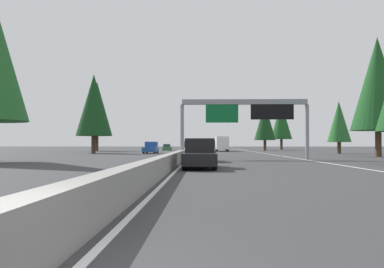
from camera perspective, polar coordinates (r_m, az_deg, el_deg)
The scene contains 17 objects.
ground_plane at distance 64.05m, azimuth 0.03°, elevation -2.80°, with size 320.00×320.00×0.00m, color #38383A.
median_barrier at distance 84.04m, azimuth 0.20°, elevation -2.17°, with size 180.00×0.56×0.90m, color gray.
shoulder_stripe_right at distance 74.66m, azimuth 9.12°, elevation -2.59°, with size 160.00×0.16×0.01m, color silver.
shoulder_stripe_median at distance 74.04m, azimuth 0.43°, elevation -2.61°, with size 160.00×0.16×0.01m, color silver.
sign_gantry_overhead at distance 38.98m, azimuth 7.91°, elevation 3.26°, with size 0.50×12.68×5.91m.
pickup_near_center at distance 24.60m, azimuth 1.14°, elevation -2.85°, with size 5.60×2.00×1.86m.
sedan_distant_a at distance 33.33m, azimuth 1.87°, elevation -2.88°, with size 4.40×1.80×1.47m.
box_truck_far_left at distance 78.82m, azimuth 4.38°, elevation -1.37°, with size 8.50×2.40×2.95m.
bus_far_right at distance 132.48m, azimuth 1.73°, elevation -1.36°, with size 11.50×2.55×3.10m.
oncoming_near at distance 63.17m, azimuth -6.01°, elevation -1.98°, with size 5.60×2.00×1.86m.
oncoming_far at distance 90.64m, azimuth -3.65°, elevation -1.97°, with size 4.40×1.80×1.47m.
conifer_right_near at distance 50.90m, azimuth 25.45°, elevation 6.65°, with size 6.19×6.19×14.07m.
conifer_right_mid at distance 64.36m, azimuth 20.65°, elevation 1.68°, with size 3.57×3.57×8.12m.
conifer_right_far at distance 87.93m, azimuth 10.57°, elevation 1.81°, with size 4.69×4.69×10.66m.
conifer_right_distant at distance 105.73m, azimuth 12.89°, elevation 1.93°, with size 5.55×5.55×12.61m.
conifer_left_near at distance 64.50m, azimuth -14.15°, elevation 4.11°, with size 5.58×5.58×12.68m.
conifer_left_mid at distance 84.70m, azimuth -13.70°, elevation 3.59°, with size 6.43×6.43×14.62m.
Camera 1 is at (-4.01, -1.76, 1.52)m, focal length 36.56 mm.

